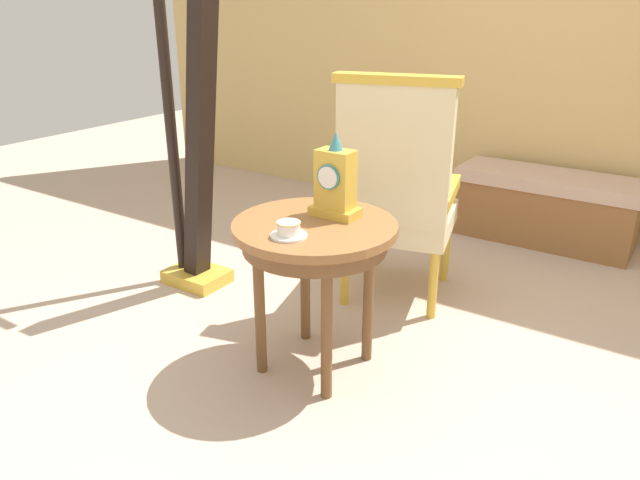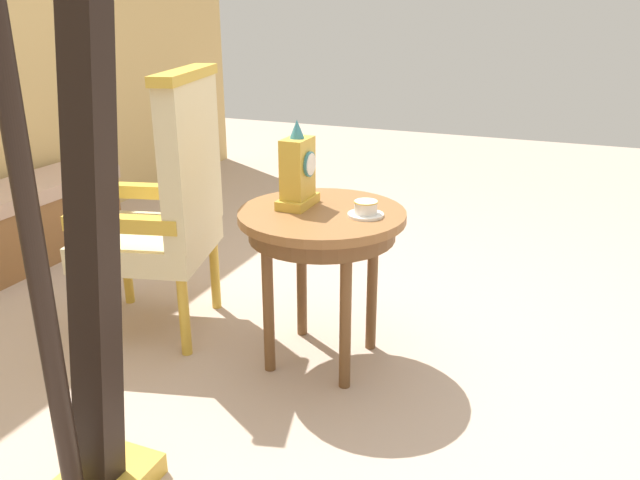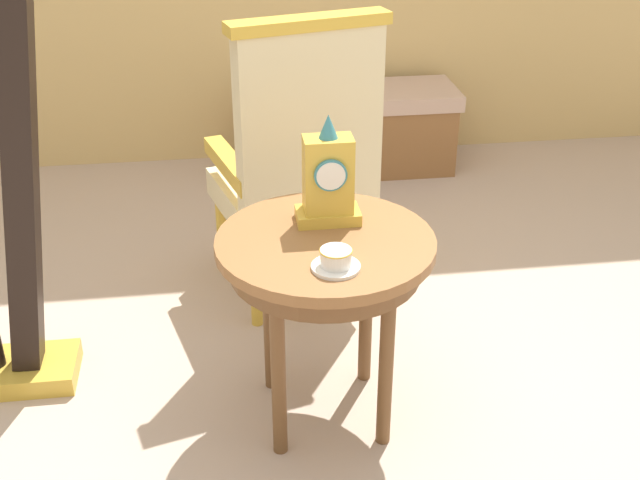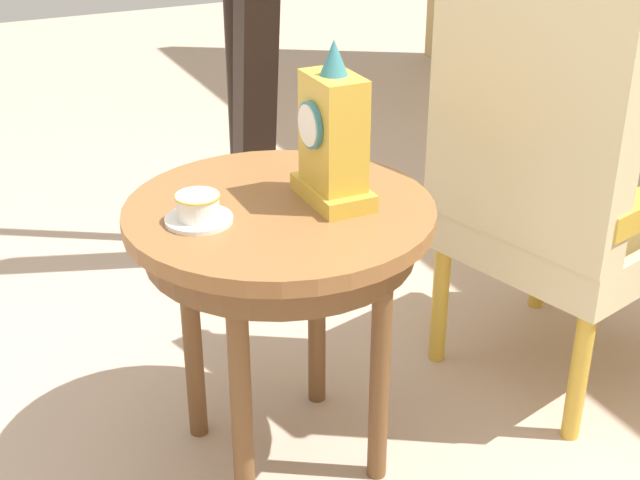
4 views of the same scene
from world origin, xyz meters
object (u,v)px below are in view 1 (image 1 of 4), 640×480
at_px(teacup_left, 289,230).
at_px(armchair, 397,189).
at_px(harp, 192,154).
at_px(window_bench, 546,207).
at_px(mantel_clock, 334,183).
at_px(side_table, 315,242).

bearing_deg(teacup_left, armchair, 90.27).
height_order(harp, window_bench, harp).
relative_size(mantel_clock, window_bench, 0.31).
xyz_separation_m(side_table, mantel_clock, (0.02, 0.11, 0.22)).
xyz_separation_m(teacup_left, harp, (-0.95, 0.48, 0.05)).
relative_size(side_table, mantel_clock, 1.92).
bearing_deg(side_table, harp, 162.00).
height_order(side_table, harp, harp).
xyz_separation_m(side_table, window_bench, (0.43, 1.96, -0.34)).
distance_m(side_table, armchair, 0.71).
distance_m(side_table, mantel_clock, 0.24).
relative_size(side_table, window_bench, 0.59).
bearing_deg(mantel_clock, window_bench, 77.63).
distance_m(side_table, teacup_left, 0.21).
bearing_deg(armchair, window_bench, 71.26).
xyz_separation_m(teacup_left, mantel_clock, (0.02, 0.28, 0.11)).
height_order(side_table, teacup_left, teacup_left).
bearing_deg(teacup_left, side_table, 91.17).
bearing_deg(harp, side_table, -18.00).
relative_size(teacup_left, harp, 0.08).
distance_m(mantel_clock, window_bench, 1.98).
distance_m(harp, window_bench, 2.21).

